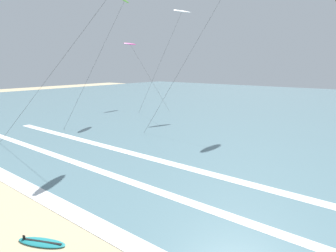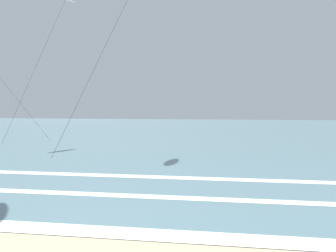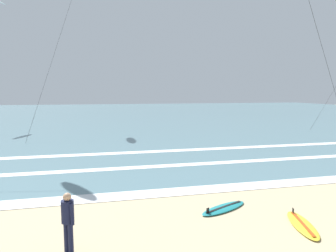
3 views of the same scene
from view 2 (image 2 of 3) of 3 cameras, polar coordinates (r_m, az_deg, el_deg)
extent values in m
cube|color=slate|center=(55.27, 6.27, -0.73)|extent=(140.00, 90.00, 0.01)
cube|color=white|center=(11.23, -1.56, -15.52)|extent=(43.68, 1.03, 0.01)
cube|color=white|center=(15.60, -2.14, -10.22)|extent=(48.21, 0.68, 0.01)
cube|color=white|center=(19.89, -3.59, -7.34)|extent=(43.26, 0.82, 0.01)
cylinder|color=#333333|center=(45.63, -22.03, 4.94)|extent=(10.12, 1.76, 10.61)
cylinder|color=#333333|center=(41.66, -18.72, 7.94)|extent=(4.52, 4.72, 14.56)
cylinder|color=#333333|center=(32.18, -9.37, 10.81)|extent=(3.92, 10.44, 15.96)
camera|label=1|loc=(9.11, 78.39, 23.05)|focal=30.72mm
camera|label=3|loc=(7.15, -91.65, 4.46)|focal=32.67mm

